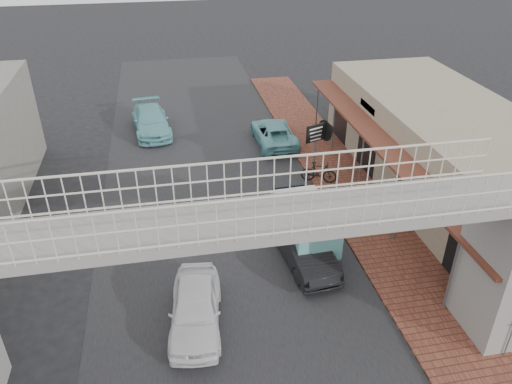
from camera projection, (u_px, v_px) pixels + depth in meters
name	position (u px, v px, depth m)	size (l,w,h in m)	color
ground	(230.00, 278.00, 18.41)	(120.00, 120.00, 0.00)	black
road_strip	(230.00, 277.00, 18.41)	(10.00, 60.00, 0.01)	black
sidewalk	(366.00, 215.00, 21.99)	(3.00, 40.00, 0.10)	brown
shophouse_row	(455.00, 157.00, 22.59)	(7.20, 18.00, 4.00)	gray
footbridge	(248.00, 281.00, 13.42)	(16.40, 2.40, 6.34)	gray
white_hatchback	(195.00, 308.00, 16.06)	(1.62, 4.04, 1.37)	white
dark_sedan	(304.00, 246.00, 18.93)	(1.49, 4.28, 1.41)	black
angkot_curb	(274.00, 133.00, 28.32)	(2.10, 4.55, 1.26)	#6DB7BD
angkot_far	(151.00, 121.00, 29.68)	(1.99, 4.90, 1.42)	#6FB8C1
angkot_van	(305.00, 220.00, 19.52)	(2.00, 4.02, 1.93)	black
motorcycle_near	(333.00, 197.00, 22.39)	(0.59, 1.68, 0.88)	black
motorcycle_far	(319.00, 172.00, 24.23)	(0.50, 1.76, 1.06)	black
arrow_sign	(328.00, 130.00, 24.05)	(1.76, 1.19, 2.92)	#59595B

